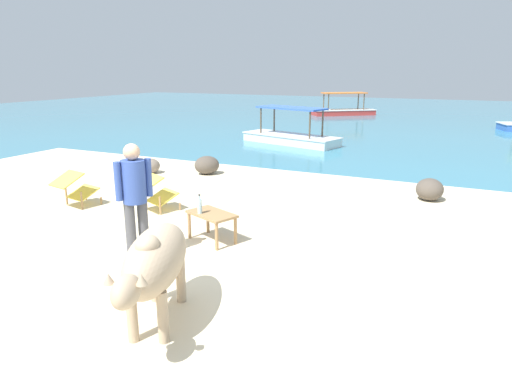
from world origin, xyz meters
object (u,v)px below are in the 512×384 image
object	(u,v)px
cow	(155,261)
person_standing	(135,193)
bottle	(200,206)
low_bench_table	(212,218)
deck_chair_far	(155,191)
boat_white	(291,136)
boat_red	(343,110)
deck_chair_near	(75,187)

from	to	relation	value
cow	person_standing	xyz separation A→B (m)	(-1.25, 1.23, 0.26)
bottle	low_bench_table	bearing A→B (deg)	34.52
low_bench_table	deck_chair_far	size ratio (longest dim) A/B	0.95
bottle	boat_white	bearing A→B (deg)	102.99
low_bench_table	deck_chair_far	xyz separation A→B (m)	(-1.74, 0.88, 0.01)
low_bench_table	person_standing	xyz separation A→B (m)	(-0.58, -1.02, 0.57)
bottle	deck_chair_far	world-z (taller)	bottle
deck_chair_far	boat_red	bearing A→B (deg)	28.01
cow	deck_chair_near	world-z (taller)	cow
low_bench_table	deck_chair_near	world-z (taller)	deck_chair_near
cow	boat_white	world-z (taller)	boat_white
cow	low_bench_table	size ratio (longest dim) A/B	2.12
cow	boat_white	xyz separation A→B (m)	(-3.04, 11.80, -0.44)
deck_chair_far	person_standing	distance (m)	2.30
boat_white	low_bench_table	bearing A→B (deg)	-59.84
cow	bottle	distance (m)	2.30
deck_chair_far	boat_red	xyz separation A→B (m)	(-1.63, 19.81, -0.13)
boat_red	deck_chair_near	bearing A→B (deg)	-127.07
cow	deck_chair_far	xyz separation A→B (m)	(-2.41, 3.13, -0.30)
cow	person_standing	bearing A→B (deg)	-156.46
person_standing	boat_white	bearing A→B (deg)	130.57
bottle	deck_chair_near	distance (m)	3.21
deck_chair_near	low_bench_table	bearing A→B (deg)	-86.38
low_bench_table	boat_white	distance (m)	9.84
low_bench_table	person_standing	world-z (taller)	person_standing
person_standing	boat_red	world-z (taller)	person_standing
boat_white	cow	bearing A→B (deg)	-59.32
person_standing	boat_white	xyz separation A→B (m)	(-1.79, 10.57, -0.70)
low_bench_table	deck_chair_near	bearing A→B (deg)	-166.61
boat_red	boat_white	xyz separation A→B (m)	(0.99, -11.15, 0.00)
bottle	deck_chair_near	bearing A→B (deg)	169.70
deck_chair_far	bottle	bearing A→B (deg)	-98.30
deck_chair_far	boat_white	size ratio (longest dim) A/B	0.24
deck_chair_near	boat_red	distance (m)	20.22
cow	boat_white	distance (m)	12.19
boat_red	boat_white	bearing A→B (deg)	-122.17
boat_red	cow	bearing A→B (deg)	-117.29
deck_chair_near	person_standing	size ratio (longest dim) A/B	0.53
boat_white	deck_chair_far	bearing A→B (deg)	-69.60
low_bench_table	boat_red	distance (m)	20.97
cow	bottle	world-z (taller)	cow
bottle	boat_red	bearing A→B (deg)	98.80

